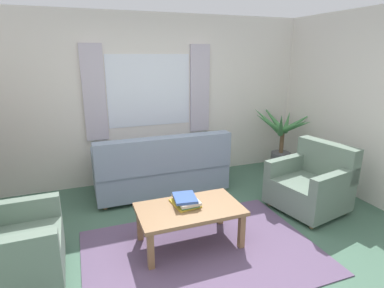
% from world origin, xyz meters
% --- Properties ---
extents(ground_plane, '(6.24, 6.24, 0.00)m').
position_xyz_m(ground_plane, '(0.00, 0.00, 0.00)').
color(ground_plane, '#476B56').
extents(wall_back, '(5.32, 0.12, 2.60)m').
position_xyz_m(wall_back, '(0.00, 2.26, 1.30)').
color(wall_back, silver).
rests_on(wall_back, ground_plane).
extents(window_with_curtains, '(1.98, 0.07, 1.40)m').
position_xyz_m(window_with_curtains, '(0.00, 2.18, 1.45)').
color(window_with_curtains, white).
extents(area_rug, '(2.40, 1.68, 0.01)m').
position_xyz_m(area_rug, '(0.00, 0.00, 0.01)').
color(area_rug, '#604C6B').
rests_on(area_rug, ground_plane).
extents(couch, '(1.90, 0.82, 0.92)m').
position_xyz_m(couch, '(-0.01, 1.57, 0.37)').
color(couch, gray).
rests_on(couch, ground_plane).
extents(armchair_left, '(0.84, 0.85, 0.88)m').
position_xyz_m(armchair_left, '(-1.80, 0.20, 0.35)').
color(armchair_left, slate).
rests_on(armchair_left, ground_plane).
extents(armchair_right, '(0.97, 0.99, 0.88)m').
position_xyz_m(armchair_right, '(1.72, 0.40, 0.35)').
color(armchair_right, slate).
rests_on(armchair_right, ground_plane).
extents(coffee_table, '(1.10, 0.64, 0.44)m').
position_xyz_m(coffee_table, '(-0.07, 0.19, 0.38)').
color(coffee_table, olive).
rests_on(coffee_table, ground_plane).
extents(book_stack_on_table, '(0.29, 0.35, 0.10)m').
position_xyz_m(book_stack_on_table, '(-0.09, 0.28, 0.49)').
color(book_stack_on_table, gold).
rests_on(book_stack_on_table, coffee_table).
extents(potted_plant, '(1.12, 1.22, 1.17)m').
position_xyz_m(potted_plant, '(2.17, 1.70, 0.57)').
color(potted_plant, '#56565B').
rests_on(potted_plant, ground_plane).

